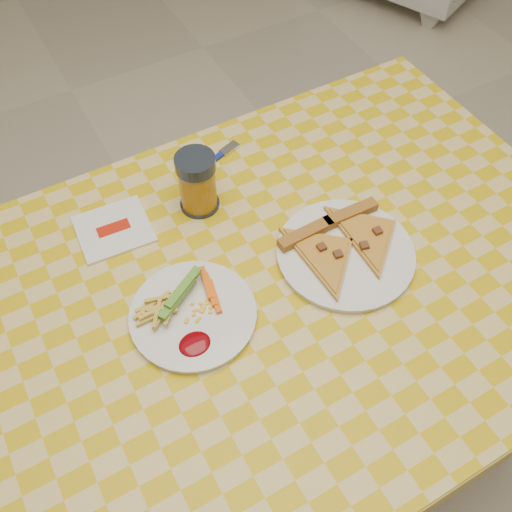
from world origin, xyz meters
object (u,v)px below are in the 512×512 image
(plate_left, at_px, (193,315))
(plate_right, at_px, (345,254))
(table, at_px, (274,303))
(drink_glass, at_px, (197,183))

(plate_left, height_order, plate_right, same)
(table, distance_m, drink_glass, 0.28)
(plate_left, bearing_deg, table, -2.75)
(plate_right, bearing_deg, table, 174.99)
(table, relative_size, plate_right, 4.98)
(plate_left, relative_size, drink_glass, 1.69)
(table, xyz_separation_m, plate_left, (-0.16, 0.01, 0.08))
(table, bearing_deg, plate_right, -5.01)
(table, height_order, drink_glass, drink_glass)
(table, relative_size, plate_left, 5.82)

